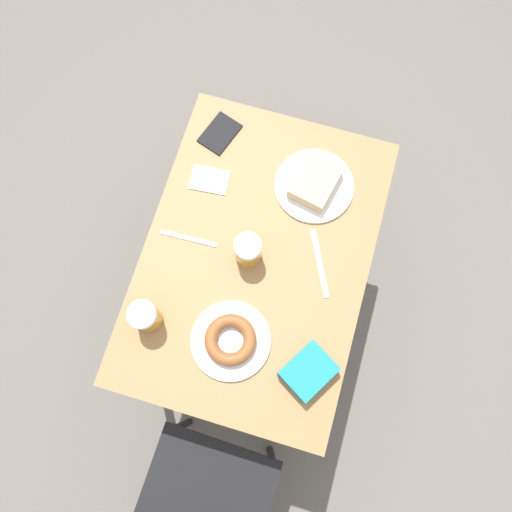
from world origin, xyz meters
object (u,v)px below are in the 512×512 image
Objects in this scene: fork at (188,239)px; blue_pouch at (308,371)px; passport_near_edge at (220,133)px; plate_with_donut at (230,340)px; beer_mug_center at (248,252)px; knife at (320,263)px; beer_mug_left at (145,317)px; plate_with_cake at (315,184)px; napkin_folded at (210,180)px.

blue_pouch is (-0.44, 0.27, 0.02)m from fork.
blue_pouch is at bearing 125.76° from passport_near_edge.
plate_with_donut is 2.01× the size of beer_mug_center.
fork is at bearing -31.85° from blue_pouch.
plate_with_donut is at bearing -5.25° from blue_pouch.
beer_mug_center reaches higher than plate_with_donut.
knife is at bearing -81.60° from blue_pouch.
beer_mug_left is 0.77× the size of passport_near_edge.
beer_mug_left is 1.00× the size of beer_mug_center.
beer_mug_left is 0.65× the size of fork.
beer_mug_left is 0.62m from passport_near_edge.
plate_with_donut is 1.30× the size of fork.
plate_with_cake is 0.63m from beer_mug_left.
passport_near_edge is at bearing -69.92° from plate_with_donut.
plate_with_cake is 1.39× the size of fork.
beer_mug_center is at bearing 132.39° from napkin_folded.
plate_with_donut is (0.11, 0.52, -0.00)m from plate_with_cake.
knife is (-0.39, 0.16, -0.00)m from napkin_folded.
beer_mug_center is 0.22m from knife.
plate_with_cake is at bearing -115.82° from beer_mug_center.
blue_pouch is at bearing 102.82° from plate_with_cake.
blue_pouch is at bearing 132.88° from napkin_folded.
beer_mug_left reaches higher than plate_with_cake.
napkin_folded is at bearing -22.29° from knife.
beer_mug_center is (0.13, 0.27, 0.04)m from plate_with_cake.
blue_pouch is (-0.45, 0.63, 0.02)m from passport_near_edge.
fork is at bearing 5.34° from knife.
beer_mug_left is at bearing 34.84° from knife.
knife is (-0.43, -0.30, -0.06)m from beer_mug_left.
beer_mug_center is 0.19m from fork.
beer_mug_center reaches higher than fork.
plate_with_donut is at bearing -178.24° from beer_mug_left.
beer_mug_center is (-0.22, -0.26, 0.00)m from beer_mug_left.
plate_with_cake is 1.07× the size of plate_with_donut.
blue_pouch is (-0.23, 0.02, 0.01)m from plate_with_donut.
beer_mug_left is at bearing 88.37° from passport_near_edge.
plate_with_cake reaches higher than plate_with_donut.
napkin_folded is 0.72× the size of blue_pouch.
beer_mug_center reaches higher than passport_near_edge.
blue_pouch is at bearing 133.23° from beer_mug_center.
plate_with_donut is 0.24m from beer_mug_left.
beer_mug_center is at bearing 64.18° from plate_with_cake.
fork is at bearing -96.93° from beer_mug_left.
plate_with_cake reaches higher than napkin_folded.
napkin_folded is (0.21, -0.45, -0.02)m from plate_with_donut.
passport_near_edge is (0.41, -0.32, 0.00)m from knife.
beer_mug_left reaches higher than napkin_folded.
blue_pouch reaches higher than plate_with_donut.
fork is at bearing -0.88° from beer_mug_center.
fork is 1.18× the size of passport_near_edge.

